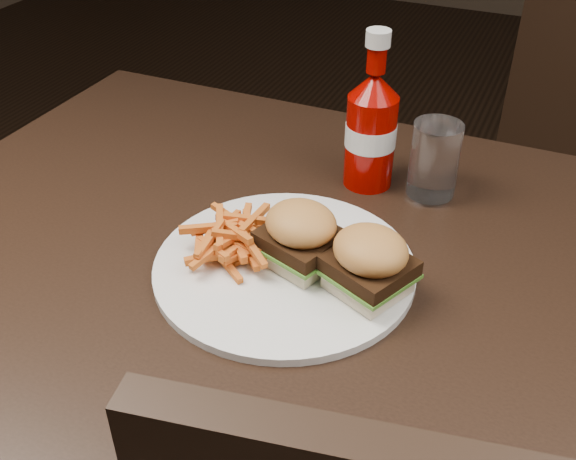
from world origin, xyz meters
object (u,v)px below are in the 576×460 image
at_px(dining_table, 351,293).
at_px(plate, 284,267).
at_px(ketchup_bottle, 370,143).
at_px(tumbler, 434,159).

height_order(dining_table, plate, plate).
bearing_deg(dining_table, ketchup_bottle, 103.79).
xyz_separation_m(plate, ketchup_bottle, (0.02, 0.22, 0.06)).
bearing_deg(dining_table, tumbler, 80.07).
relative_size(dining_table, tumbler, 12.06).
distance_m(plate, ketchup_bottle, 0.23).
distance_m(dining_table, plate, 0.08).
distance_m(dining_table, ketchup_bottle, 0.23).
xyz_separation_m(dining_table, tumbler, (0.04, 0.21, 0.08)).
bearing_deg(plate, tumbler, 63.38).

